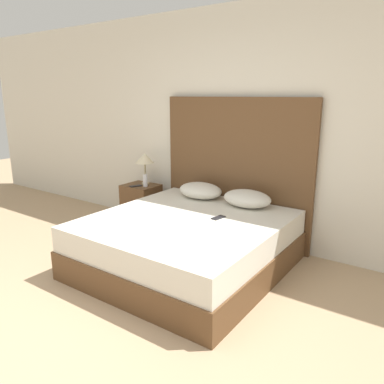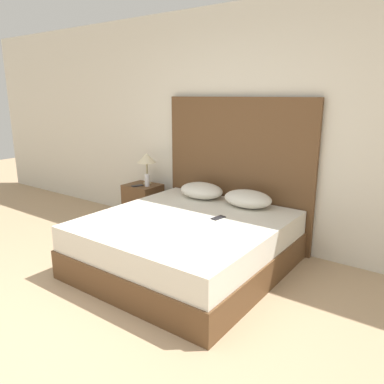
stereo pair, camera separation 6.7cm
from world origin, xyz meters
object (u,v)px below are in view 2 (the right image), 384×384
object	(u,v)px
nightstand	(143,205)
table_lamp	(147,159)
phone_on_bed	(218,218)
phone_on_nightstand	(137,186)
bed	(186,243)

from	to	relation	value
nightstand	table_lamp	xyz separation A→B (m)	(0.02, 0.08, 0.62)
phone_on_bed	nightstand	distance (m)	1.62
phone_on_bed	table_lamp	size ratio (longest dim) A/B	0.39
phone_on_bed	table_lamp	world-z (taller)	table_lamp
nightstand	phone_on_nightstand	size ratio (longest dim) A/B	3.39
bed	nightstand	xyz separation A→B (m)	(-1.26, 0.70, 0.02)
table_lamp	bed	bearing A→B (deg)	-32.00
phone_on_bed	table_lamp	xyz separation A→B (m)	(-1.49, 0.59, 0.36)
bed	phone_on_nightstand	bearing A→B (deg)	154.38
bed	nightstand	distance (m)	1.44
phone_on_bed	table_lamp	distance (m)	1.65
bed	phone_on_bed	distance (m)	0.42
bed	nightstand	bearing A→B (deg)	150.93
nightstand	bed	bearing A→B (deg)	-29.07
phone_on_bed	phone_on_nightstand	xyz separation A→B (m)	(-1.51, 0.42, 0.03)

